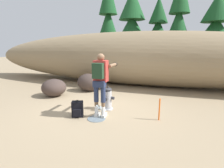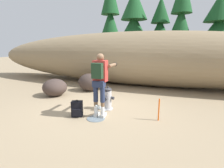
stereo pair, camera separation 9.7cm
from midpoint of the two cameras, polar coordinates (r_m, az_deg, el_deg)
ground_plane at (r=5.63m, az=-4.07°, el=-8.23°), size 56.00×56.00×0.04m
dirt_embankment at (r=9.17m, az=6.94°, el=8.25°), size 17.97×3.20×2.66m
fire_hydrant at (r=5.49m, az=-1.87°, el=-4.81°), size 0.42×0.37×0.74m
hydrant_water_jet at (r=5.06m, az=-4.45°, el=-8.72°), size 0.49×0.91×0.46m
utility_worker at (r=4.78m, az=-4.26°, el=2.19°), size 0.57×1.00×1.75m
spare_backpack at (r=5.07m, az=-11.62°, el=-7.96°), size 0.35×0.35×0.47m
boulder_large at (r=7.80m, az=-7.79°, el=0.53°), size 1.08×0.86×0.77m
boulder_mid at (r=7.32m, az=-18.58°, el=-1.12°), size 1.16×1.15×0.68m
pine_tree_far_left at (r=15.79m, az=-1.43°, el=19.72°), size 2.38×2.38×7.42m
pine_tree_left at (r=13.12m, az=6.20°, el=18.30°), size 2.81×2.81×5.83m
pine_tree_center at (r=13.61m, az=14.37°, el=17.11°), size 2.06×2.06×5.32m
pine_tree_right at (r=12.77m, az=20.48°, el=18.67°), size 2.00×2.00×6.36m
pine_tree_far_right at (r=13.29m, az=30.22°, el=15.56°), size 2.78×2.78×5.22m
survey_stake at (r=4.86m, az=14.47°, el=-7.94°), size 0.04×0.04×0.60m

